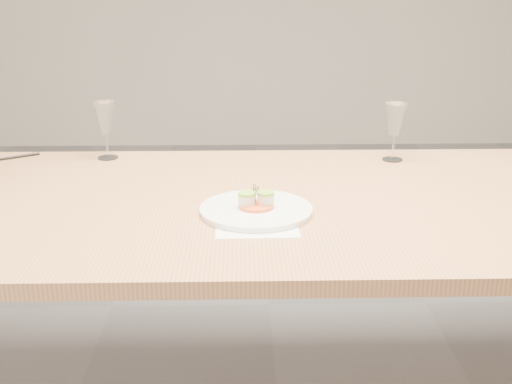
{
  "coord_description": "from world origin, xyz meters",
  "views": [
    {
      "loc": [
        -0.11,
        -1.64,
        1.32
      ],
      "look_at": [
        -0.08,
        -0.1,
        0.8
      ],
      "focal_mm": 45.0,
      "sensor_mm": 36.0,
      "label": 1
    }
  ],
  "objects_px": {
    "wine_glass_1": "(395,121)",
    "ballpoint_pen": "(20,156)",
    "dining_table": "(283,221)",
    "recipe_sheet": "(256,219)",
    "dinner_plate": "(256,209)",
    "wine_glass_0": "(105,119)"
  },
  "relations": [
    {
      "from": "dining_table",
      "to": "ballpoint_pen",
      "type": "height_order",
      "value": "ballpoint_pen"
    },
    {
      "from": "dinner_plate",
      "to": "recipe_sheet",
      "type": "bearing_deg",
      "value": -93.54
    },
    {
      "from": "wine_glass_0",
      "to": "wine_glass_1",
      "type": "bearing_deg",
      "value": -2.73
    },
    {
      "from": "dinner_plate",
      "to": "wine_glass_0",
      "type": "distance_m",
      "value": 0.72
    },
    {
      "from": "dining_table",
      "to": "recipe_sheet",
      "type": "xyz_separation_m",
      "value": [
        -0.08,
        -0.16,
        0.07
      ]
    },
    {
      "from": "ballpoint_pen",
      "to": "wine_glass_1",
      "type": "xyz_separation_m",
      "value": [
        1.23,
        -0.06,
        0.13
      ]
    },
    {
      "from": "dining_table",
      "to": "wine_glass_1",
      "type": "distance_m",
      "value": 0.56
    },
    {
      "from": "dinner_plate",
      "to": "ballpoint_pen",
      "type": "bearing_deg",
      "value": 144.82
    },
    {
      "from": "wine_glass_0",
      "to": "dinner_plate",
      "type": "bearing_deg",
      "value": -47.9
    },
    {
      "from": "dining_table",
      "to": "wine_glass_1",
      "type": "relative_size",
      "value": 12.8
    },
    {
      "from": "dinner_plate",
      "to": "recipe_sheet",
      "type": "height_order",
      "value": "dinner_plate"
    },
    {
      "from": "dinner_plate",
      "to": "wine_glass_1",
      "type": "xyz_separation_m",
      "value": [
        0.46,
        0.48,
        0.12
      ]
    },
    {
      "from": "wine_glass_0",
      "to": "wine_glass_1",
      "type": "distance_m",
      "value": 0.94
    },
    {
      "from": "ballpoint_pen",
      "to": "wine_glass_1",
      "type": "bearing_deg",
      "value": -35.53
    },
    {
      "from": "dinner_plate",
      "to": "ballpoint_pen",
      "type": "relative_size",
      "value": 2.54
    },
    {
      "from": "wine_glass_0",
      "to": "ballpoint_pen",
      "type": "bearing_deg",
      "value": 177.12
    },
    {
      "from": "dinner_plate",
      "to": "wine_glass_1",
      "type": "height_order",
      "value": "wine_glass_1"
    },
    {
      "from": "recipe_sheet",
      "to": "wine_glass_0",
      "type": "xyz_separation_m",
      "value": [
        -0.48,
        0.57,
        0.13
      ]
    },
    {
      "from": "dinner_plate",
      "to": "ballpoint_pen",
      "type": "xyz_separation_m",
      "value": [
        -0.77,
        0.54,
        -0.01
      ]
    },
    {
      "from": "wine_glass_1",
      "to": "ballpoint_pen",
      "type": "bearing_deg",
      "value": 177.24
    },
    {
      "from": "dining_table",
      "to": "recipe_sheet",
      "type": "relative_size",
      "value": 9.4
    },
    {
      "from": "recipe_sheet",
      "to": "dinner_plate",
      "type": "bearing_deg",
      "value": 85.28
    }
  ]
}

